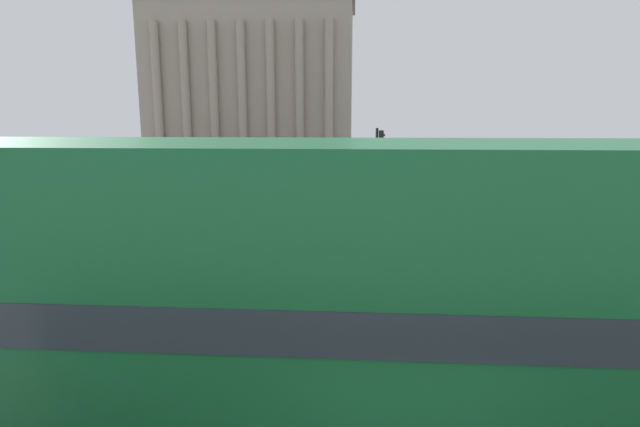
# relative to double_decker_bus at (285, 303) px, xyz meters

# --- Properties ---
(double_decker_bus) EXTENTS (11.42, 2.74, 4.20)m
(double_decker_bus) POSITION_rel_double_decker_bus_xyz_m (0.00, 0.00, 0.00)
(double_decker_bus) COLOR black
(double_decker_bus) RESTS_ON ground_plane
(plaza_building_left) EXTENTS (23.05, 12.52, 17.24)m
(plaza_building_left) POSITION_rel_double_decker_bus_xyz_m (-10.92, 52.75, 6.27)
(plaza_building_left) COLOR #A39984
(plaza_building_left) RESTS_ON ground_plane
(traffic_light_near) EXTENTS (0.42, 0.24, 3.35)m
(traffic_light_near) POSITION_rel_double_decker_bus_xyz_m (-3.64, 8.06, -0.13)
(traffic_light_near) COLOR black
(traffic_light_near) RESTS_ON ground_plane
(traffic_light_mid) EXTENTS (0.42, 0.24, 4.04)m
(traffic_light_mid) POSITION_rel_double_decker_bus_xyz_m (1.81, 16.47, 0.29)
(traffic_light_mid) COLOR black
(traffic_light_mid) RESTS_ON ground_plane
(traffic_light_far) EXTENTS (0.42, 0.24, 3.23)m
(traffic_light_far) POSITION_rel_double_decker_bus_xyz_m (2.79, 24.42, -0.21)
(traffic_light_far) COLOR black
(traffic_light_far) RESTS_ON ground_plane
(pedestrian_yellow) EXTENTS (0.32, 0.32, 1.69)m
(pedestrian_yellow) POSITION_rel_double_decker_bus_xyz_m (-7.32, 14.96, -1.37)
(pedestrian_yellow) COLOR #282B33
(pedestrian_yellow) RESTS_ON ground_plane
(pedestrian_blue) EXTENTS (0.32, 0.32, 1.82)m
(pedestrian_blue) POSITION_rel_double_decker_bus_xyz_m (2.28, 30.04, -1.28)
(pedestrian_blue) COLOR #282B33
(pedestrian_blue) RESTS_ON ground_plane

